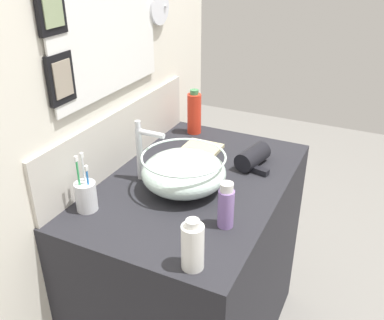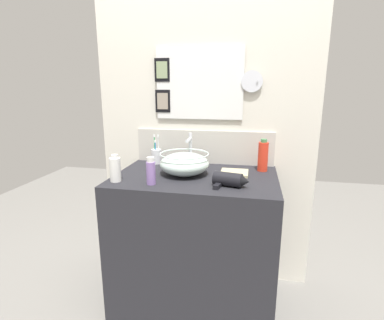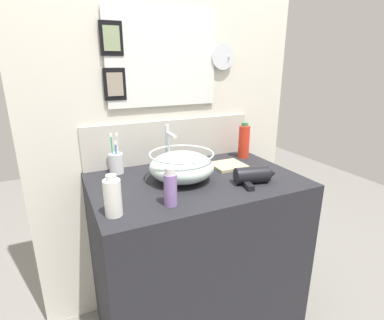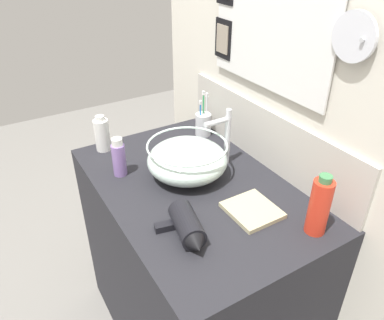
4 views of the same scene
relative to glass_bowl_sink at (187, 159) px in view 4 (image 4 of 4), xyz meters
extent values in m
cube|color=#232328|center=(0.07, -0.01, -0.52)|extent=(1.01, 0.67, 0.90)
cube|color=silver|center=(0.07, 0.35, 0.24)|extent=(1.56, 0.06, 2.43)
cube|color=beige|center=(0.07, 0.32, 0.05)|extent=(0.99, 0.02, 0.24)
cube|color=white|center=(0.04, 0.32, 0.49)|extent=(0.55, 0.01, 0.43)
cube|color=white|center=(0.04, 0.31, 0.49)|extent=(0.61, 0.01, 0.49)
cylinder|color=silver|center=(0.39, 0.30, 0.50)|extent=(0.14, 0.01, 0.14)
cylinder|color=silver|center=(0.43, 0.32, 0.50)|extent=(0.01, 0.06, 0.01)
cube|color=black|center=(-0.23, 0.31, 0.37)|extent=(0.11, 0.02, 0.16)
cube|color=gray|center=(-0.23, 0.30, 0.37)|extent=(0.08, 0.01, 0.11)
ellipsoid|color=silver|center=(0.00, 0.00, 0.00)|extent=(0.31, 0.31, 0.14)
torus|color=silver|center=(0.00, 0.00, 0.06)|extent=(0.31, 0.31, 0.01)
torus|color=#B2B7BC|center=(0.00, 0.00, -0.07)|extent=(0.12, 0.12, 0.01)
cylinder|color=silver|center=(0.00, 0.19, 0.03)|extent=(0.02, 0.02, 0.21)
cylinder|color=silver|center=(0.00, 0.13, 0.13)|extent=(0.02, 0.11, 0.02)
cylinder|color=silver|center=(0.00, 0.19, 0.15)|extent=(0.02, 0.02, 0.03)
cylinder|color=black|center=(0.29, -0.17, -0.03)|extent=(0.17, 0.11, 0.08)
cone|color=black|center=(0.38, -0.19, -0.03)|extent=(0.06, 0.08, 0.07)
cube|color=black|center=(0.24, -0.21, -0.06)|extent=(0.05, 0.09, 0.02)
cylinder|color=silver|center=(-0.26, 0.24, -0.02)|extent=(0.07, 0.07, 0.10)
cylinder|color=white|center=(-0.25, 0.25, 0.03)|extent=(0.01, 0.01, 0.19)
cube|color=white|center=(-0.25, 0.25, 0.13)|extent=(0.01, 0.01, 0.02)
cylinder|color=green|center=(-0.28, 0.25, 0.03)|extent=(0.01, 0.01, 0.19)
cube|color=white|center=(-0.28, 0.25, 0.13)|extent=(0.01, 0.01, 0.02)
cylinder|color=blue|center=(-0.26, 0.22, 0.01)|extent=(0.01, 0.01, 0.15)
cube|color=white|center=(-0.26, 0.22, 0.09)|extent=(0.01, 0.01, 0.02)
cylinder|color=red|center=(0.49, 0.19, 0.02)|extent=(0.07, 0.07, 0.19)
cylinder|color=#3F7F4C|center=(0.49, 0.19, 0.13)|extent=(0.04, 0.04, 0.02)
cylinder|color=white|center=(-0.37, -0.21, 0.00)|extent=(0.07, 0.07, 0.14)
cylinder|color=silver|center=(-0.37, -0.21, 0.08)|extent=(0.04, 0.04, 0.02)
cylinder|color=#8C6BB2|center=(-0.14, -0.22, -0.01)|extent=(0.05, 0.05, 0.13)
cylinder|color=silver|center=(-0.14, -0.22, 0.07)|extent=(0.04, 0.04, 0.03)
cube|color=tan|center=(0.31, 0.08, -0.06)|extent=(0.17, 0.16, 0.02)
camera|label=1|loc=(-1.21, -0.62, 0.76)|focal=40.00mm
camera|label=2|loc=(0.41, -1.78, 0.47)|focal=28.00mm
camera|label=3|loc=(-0.53, -1.25, 0.47)|focal=28.00mm
camera|label=4|loc=(1.06, -0.61, 0.75)|focal=35.00mm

